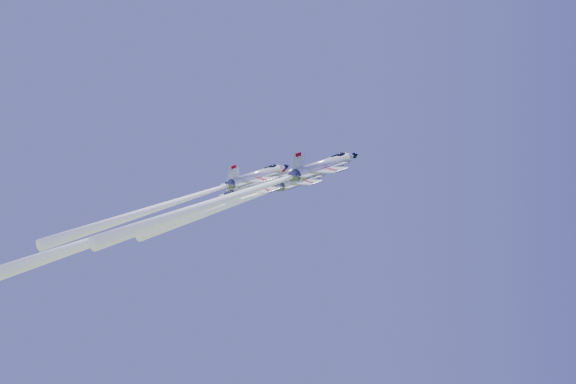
# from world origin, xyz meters

# --- Properties ---
(jet_lead) EXTENTS (21.47, 29.29, 28.95)m
(jet_lead) POSITION_xyz_m (-5.72, -2.78, 89.98)
(jet_lead) COLOR white
(jet_left) EXTENTS (26.86, 37.10, 38.81)m
(jet_left) POSITION_xyz_m (-16.25, -10.59, 86.18)
(jet_left) COLOR white
(jet_right) EXTENTS (25.70, 35.19, 35.37)m
(jet_right) POSITION_xyz_m (-3.16, -14.47, 89.04)
(jet_right) COLOR white
(jet_slot) EXTENTS (21.84, 30.08, 31.11)m
(jet_slot) POSITION_xyz_m (-13.33, -16.12, 87.55)
(jet_slot) COLOR white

